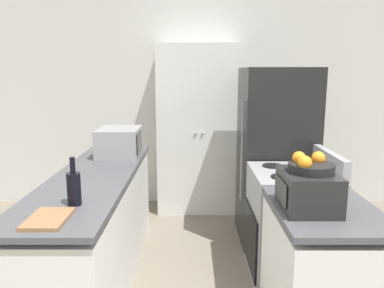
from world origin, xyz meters
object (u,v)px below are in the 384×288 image
Objects in this scene: fruit_bowl at (309,165)px; pantry_cabinet at (198,130)px; wine_bottle at (73,188)px; toaster_oven at (307,191)px; stove at (289,224)px; microwave at (119,142)px; refrigerator at (274,156)px.

pantry_cabinet is at bearing 103.73° from fruit_bowl.
wine_bottle is at bearing 177.33° from fruit_bowl.
wine_bottle is 1.37m from toaster_oven.
toaster_oven is at bearing -2.89° from wine_bottle.
stove is 2.88× the size of toaster_oven.
toaster_oven is at bearing -76.42° from pantry_cabinet.
fruit_bowl reaches higher than wine_bottle.
toaster_oven is (1.36, -1.44, -0.02)m from microwave.
fruit_bowl reaches higher than toaster_oven.
refrigerator is at bearing 88.30° from stove.
pantry_cabinet reaches higher than wine_bottle.
wine_bottle reaches higher than stove.
refrigerator reaches higher than stove.
toaster_oven is (0.58, -2.42, 0.01)m from pantry_cabinet.
wine_bottle is 1.14× the size of fruit_bowl.
pantry_cabinet is at bearing 114.54° from stove.
fruit_bowl reaches higher than stove.
stove is 2.21× the size of microwave.
microwave reaches higher than stove.
toaster_oven is at bearing -95.90° from refrigerator.
pantry_cabinet reaches higher than refrigerator.
refrigerator is 6.70× the size of fruit_bowl.
fruit_bowl is (0.01, 0.01, 0.15)m from toaster_oven.
fruit_bowl is (0.59, -2.41, 0.16)m from pantry_cabinet.
refrigerator is at bearing -48.01° from pantry_cabinet.
microwave is 1.98m from toaster_oven.
stove is (0.73, -1.59, -0.54)m from pantry_cabinet.
pantry_cabinet is at bearing 51.74° from microwave.
pantry_cabinet is 1.25m from microwave.
refrigerator is (0.75, -0.83, -0.14)m from pantry_cabinet.
wine_bottle reaches higher than microwave.
toaster_oven is at bearing -99.68° from stove.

